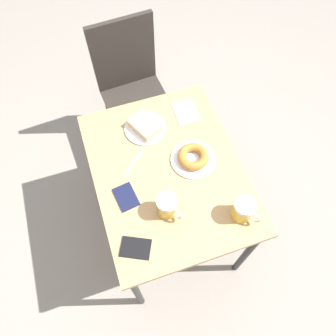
# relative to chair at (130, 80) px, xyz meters

# --- Properties ---
(ground_plane) EXTENTS (8.00, 8.00, 0.00)m
(ground_plane) POSITION_rel_chair_xyz_m (-0.02, -0.81, -0.56)
(ground_plane) COLOR gray
(table) EXTENTS (0.70, 0.90, 0.76)m
(table) POSITION_rel_chair_xyz_m (-0.02, -0.81, 0.12)
(table) COLOR tan
(table) RESTS_ON ground_plane
(chair) EXTENTS (0.43, 0.43, 0.94)m
(chair) POSITION_rel_chair_xyz_m (0.00, 0.00, 0.00)
(chair) COLOR #2D2823
(chair) RESTS_ON ground_plane
(plate_with_cake) EXTENTS (0.21, 0.21, 0.05)m
(plate_with_cake) POSITION_rel_chair_xyz_m (-0.05, -0.55, 0.22)
(plate_with_cake) COLOR silver
(plate_with_cake) RESTS_ON table
(plate_with_donut) EXTENTS (0.21, 0.21, 0.05)m
(plate_with_donut) POSITION_rel_chair_xyz_m (0.11, -0.79, 0.23)
(plate_with_donut) COLOR silver
(plate_with_donut) RESTS_ON table
(beer_mug_left) EXTENTS (0.09, 0.12, 0.11)m
(beer_mug_left) POSITION_rel_chair_xyz_m (-0.09, -1.00, 0.26)
(beer_mug_left) COLOR gold
(beer_mug_left) RESTS_ON table
(beer_mug_center) EXTENTS (0.10, 0.12, 0.11)m
(beer_mug_center) POSITION_rel_chair_xyz_m (0.21, -1.12, 0.26)
(beer_mug_center) COLOR gold
(beer_mug_center) RESTS_ON table
(napkin_folded) EXTENTS (0.12, 0.15, 0.00)m
(napkin_folded) POSITION_rel_chair_xyz_m (0.18, -0.51, 0.20)
(napkin_folded) COLOR white
(napkin_folded) RESTS_ON table
(fork) EXTENTS (0.13, 0.13, 0.00)m
(fork) POSITION_rel_chair_xyz_m (-0.16, -0.72, 0.20)
(fork) COLOR silver
(fork) RESTS_ON table
(passport_near_edge) EXTENTS (0.10, 0.14, 0.01)m
(passport_near_edge) POSITION_rel_chair_xyz_m (-0.24, -0.88, 0.21)
(passport_near_edge) COLOR #141938
(passport_near_edge) RESTS_ON table
(passport_far_edge) EXTENTS (0.15, 0.13, 0.01)m
(passport_far_edge) POSITION_rel_chair_xyz_m (-0.27, -1.12, 0.21)
(passport_far_edge) COLOR black
(passport_far_edge) RESTS_ON table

